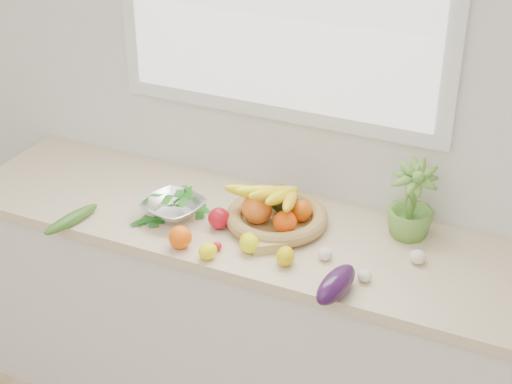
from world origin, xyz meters
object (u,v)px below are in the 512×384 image
at_px(apple, 219,218).
at_px(colander_with_spinach, 173,204).
at_px(eggplant, 336,284).
at_px(potted_herb, 411,203).
at_px(cucumber, 72,219).
at_px(fruit_basket, 276,212).

height_order(apple, colander_with_spinach, colander_with_spinach).
xyz_separation_m(eggplant, potted_herb, (0.11, 0.45, 0.09)).
bearing_deg(apple, eggplant, -21.58).
relative_size(cucumber, fruit_basket, 0.51).
xyz_separation_m(eggplant, colander_with_spinach, (-0.71, 0.20, 0.02)).
relative_size(apple, fruit_basket, 0.16).
xyz_separation_m(potted_herb, colander_with_spinach, (-0.82, -0.25, -0.07)).
distance_m(apple, cucumber, 0.54).
distance_m(cucumber, fruit_basket, 0.74).
bearing_deg(colander_with_spinach, cucumber, -147.28).
height_order(potted_herb, colander_with_spinach, potted_herb).
bearing_deg(eggplant, apple, 158.42).
height_order(eggplant, fruit_basket, fruit_basket).
relative_size(fruit_basket, colander_with_spinach, 1.90).
distance_m(potted_herb, fruit_basket, 0.48).
height_order(eggplant, cucumber, eggplant).
height_order(cucumber, colander_with_spinach, colander_with_spinach).
xyz_separation_m(fruit_basket, colander_with_spinach, (-0.36, -0.11, 0.01)).
relative_size(eggplant, cucumber, 0.86).
relative_size(cucumber, colander_with_spinach, 0.98).
bearing_deg(eggplant, colander_with_spinach, 164.22).
bearing_deg(apple, fruit_basket, 31.06).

